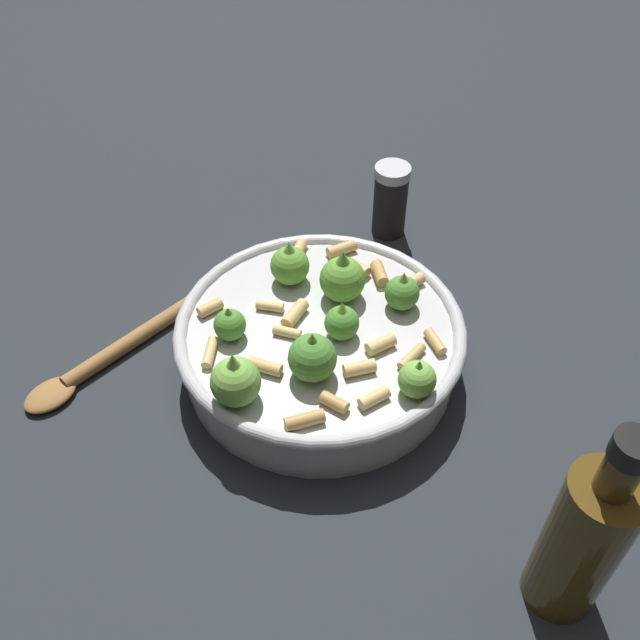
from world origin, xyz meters
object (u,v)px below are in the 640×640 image
object	(u,v)px
cooking_pan	(320,340)
pepper_shaker	(390,200)
olive_oil_bottle	(583,540)
wooden_spoon	(117,351)

from	to	relation	value
cooking_pan	pepper_shaker	bearing A→B (deg)	5.72
pepper_shaker	cooking_pan	bearing A→B (deg)	-174.28
cooking_pan	pepper_shaker	xyz separation A→B (m)	(0.23, 0.02, 0.01)
olive_oil_bottle	wooden_spoon	xyz separation A→B (m)	(0.04, 0.45, -0.07)
pepper_shaker	olive_oil_bottle	world-z (taller)	olive_oil_bottle
olive_oil_bottle	cooking_pan	bearing A→B (deg)	64.93
cooking_pan	wooden_spoon	xyz separation A→B (m)	(-0.08, 0.19, -0.03)
pepper_shaker	wooden_spoon	size ratio (longest dim) A/B	0.39
pepper_shaker	wooden_spoon	xyz separation A→B (m)	(-0.31, 0.17, -0.04)
cooking_pan	olive_oil_bottle	bearing A→B (deg)	-115.07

